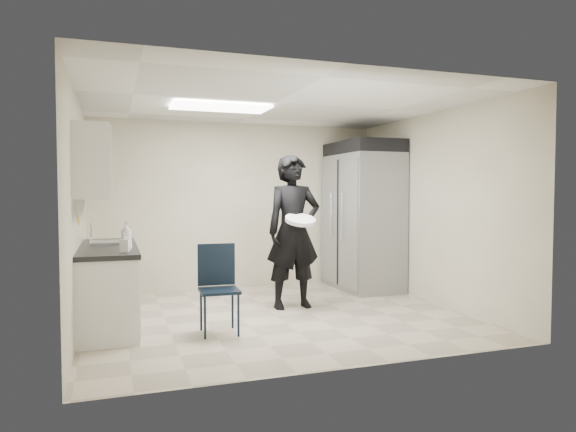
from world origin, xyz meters
name	(u,v)px	position (x,y,z in m)	size (l,w,h in m)	color
floor	(276,316)	(0.00, 0.00, 0.00)	(4.50, 4.50, 0.00)	#B8A791
ceiling	(276,102)	(0.00, 0.00, 2.60)	(4.50, 4.50, 0.00)	silver
back_wall	(238,206)	(0.00, 2.00, 1.30)	(4.50, 4.50, 0.00)	beige
left_wall	(77,213)	(-2.25, 0.00, 1.30)	(4.00, 4.00, 0.00)	beige
right_wall	(434,208)	(2.25, 0.00, 1.30)	(4.00, 4.00, 0.00)	beige
ceiling_panel	(220,107)	(-0.60, 0.40, 2.57)	(1.20, 0.60, 0.02)	white
lower_counter	(108,288)	(-1.95, 0.20, 0.43)	(0.60, 1.90, 0.86)	silver
countertop	(107,248)	(-1.95, 0.20, 0.89)	(0.64, 1.95, 0.05)	black
sink	(109,247)	(-1.93, 0.45, 0.87)	(0.42, 0.40, 0.14)	gray
faucet	(91,235)	(-2.13, 0.45, 1.02)	(0.02, 0.02, 0.24)	silver
upper_cabinets	(94,165)	(-2.08, 0.20, 1.83)	(0.35, 1.80, 0.75)	silver
towel_dispenser	(92,184)	(-2.14, 1.35, 1.62)	(0.22, 0.30, 0.35)	black
notice_sticker_left	(78,220)	(-2.24, 0.10, 1.22)	(0.00, 0.12, 0.07)	yellow
notice_sticker_right	(80,222)	(-2.24, 0.30, 1.18)	(0.00, 0.12, 0.07)	yellow
commercial_fridge	(363,222)	(1.83, 1.27, 1.05)	(0.80, 1.35, 2.10)	gray
fridge_compressor	(363,148)	(1.83, 1.27, 2.20)	(0.80, 1.35, 0.20)	black
folding_chair	(219,291)	(-0.82, -0.55, 0.46)	(0.41, 0.41, 0.93)	black
man_tuxedo	(293,232)	(0.35, 0.36, 1.00)	(0.73, 0.49, 2.00)	black
bucket_lid	(300,220)	(0.35, 0.11, 1.17)	(0.39, 0.39, 0.05)	white
soap_bottle_a	(126,236)	(-1.76, -0.31, 1.06)	(0.12, 0.12, 0.30)	silver
soap_bottle_b	(124,243)	(-1.78, -0.50, 1.01)	(0.09, 0.09, 0.20)	#BBB9C6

